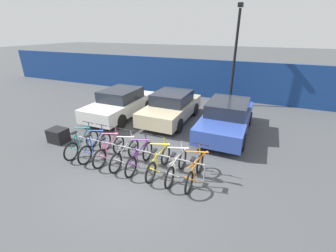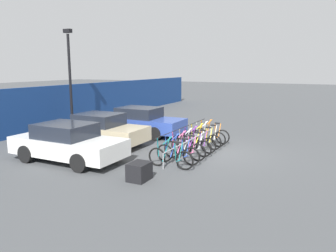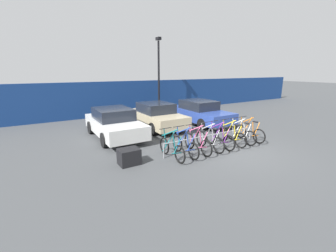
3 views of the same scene
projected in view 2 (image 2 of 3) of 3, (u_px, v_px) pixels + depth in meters
The scene contains 16 objects.
ground_plane at pixel (210, 152), 13.25m from camera, with size 120.00×120.00×0.00m, color #424447.
hoarding_wall at pixel (39, 110), 17.22m from camera, with size 36.00×0.16×2.40m, color navy.
bike_rack at pixel (190, 141), 13.05m from camera, with size 4.75×0.04×0.57m.
bicycle_teal at pixel (170, 157), 11.15m from camera, with size 0.68×1.71×1.05m.
bicycle_blue at pixel (178, 153), 11.68m from camera, with size 0.68×1.71×1.05m.
bicycle_pink at pixel (185, 150), 12.20m from camera, with size 0.68×1.71×1.05m.
bicycle_silver at pixel (191, 146), 12.75m from camera, with size 0.68×1.71×1.05m.
bicycle_purple at pixel (196, 143), 13.24m from camera, with size 0.68×1.71×1.05m.
bicycle_yellow at pixel (202, 140), 13.83m from camera, with size 0.68×1.71×1.05m.
bicycle_white at pixel (207, 137), 14.35m from camera, with size 0.68×1.71×1.05m.
bicycle_orange at pixel (211, 135), 14.86m from camera, with size 0.68×1.71×1.05m.
car_white at pixel (68, 143), 11.95m from camera, with size 1.91×4.27×1.40m.
car_beige at pixel (101, 129), 14.45m from camera, with size 1.91×4.07×1.40m.
car_blue at pixel (141, 121), 16.66m from camera, with size 1.91×4.41×1.40m.
lamp_post at pixel (70, 74), 17.63m from camera, with size 0.24×0.44×5.38m.
cargo_crate at pixel (139, 172), 9.96m from camera, with size 0.70×0.56×0.55m, color black.
Camera 2 is at (-12.25, -4.23, 3.41)m, focal length 35.00 mm.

